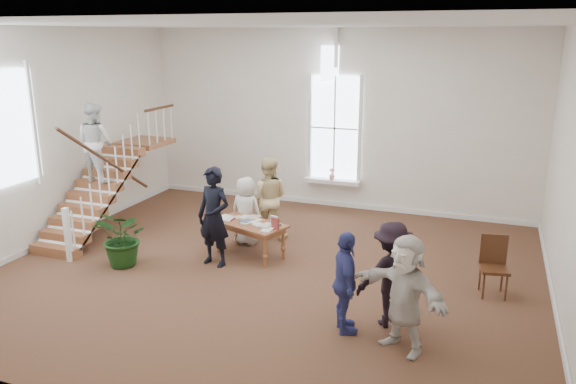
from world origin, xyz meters
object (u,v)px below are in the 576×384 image
at_px(elderly_woman, 246,211).
at_px(woman_cluster_c, 405,294).
at_px(floor_plant, 124,238).
at_px(person_yellow, 268,198).
at_px(woman_cluster_b, 391,274).
at_px(library_table, 249,226).
at_px(side_chair, 494,262).
at_px(police_officer, 214,217).
at_px(woman_cluster_a, 345,283).

distance_m(elderly_woman, woman_cluster_c, 4.91).
bearing_deg(floor_plant, person_yellow, 50.48).
xyz_separation_m(woman_cluster_c, floor_plant, (-5.51, 1.16, -0.28)).
height_order(elderly_woman, floor_plant, elderly_woman).
bearing_deg(woman_cluster_b, library_table, -63.13).
height_order(woman_cluster_b, floor_plant, woman_cluster_b).
bearing_deg(person_yellow, side_chair, 152.10).
bearing_deg(woman_cluster_c, police_officer, -174.50).
height_order(library_table, floor_plant, floor_plant).
relative_size(woman_cluster_c, side_chair, 1.64).
height_order(elderly_woman, woman_cluster_b, woman_cluster_b).
relative_size(elderly_woman, side_chair, 1.40).
distance_m(elderly_woman, woman_cluster_b, 4.28).
relative_size(person_yellow, woman_cluster_b, 1.09).
relative_size(woman_cluster_b, floor_plant, 1.44).
relative_size(woman_cluster_a, floor_plant, 1.38).
xyz_separation_m(woman_cluster_a, side_chair, (2.06, 2.14, -0.20)).
bearing_deg(person_yellow, police_officer, 64.13).
distance_m(library_table, woman_cluster_c, 4.28).
xyz_separation_m(elderly_woman, woman_cluster_c, (3.82, -3.08, 0.13)).
height_order(floor_plant, side_chair, floor_plant).
bearing_deg(side_chair, police_officer, 174.54).
distance_m(library_table, person_yellow, 1.13).
bearing_deg(woman_cluster_c, woman_cluster_b, 145.35).
bearing_deg(library_table, floor_plant, -128.42).
bearing_deg(police_officer, library_table, 65.90).
relative_size(police_officer, woman_cluster_b, 1.17).
distance_m(woman_cluster_a, side_chair, 2.98).
xyz_separation_m(library_table, woman_cluster_a, (2.58, -2.29, 0.17)).
bearing_deg(woman_cluster_b, person_yellow, -75.46).
bearing_deg(woman_cluster_a, woman_cluster_c, -127.36).
height_order(person_yellow, woman_cluster_b, person_yellow).
bearing_deg(side_chair, woman_cluster_a, -145.07).
bearing_deg(woman_cluster_b, side_chair, -163.94).
distance_m(library_table, woman_cluster_b, 3.68).
xyz_separation_m(library_table, elderly_woman, (-0.34, 0.60, 0.11)).
xyz_separation_m(police_officer, woman_cluster_c, (3.92, -1.83, -0.11)).
bearing_deg(elderly_woman, library_table, 124.68).
bearing_deg(woman_cluster_c, library_table, 175.01).
distance_m(woman_cluster_b, woman_cluster_c, 0.72).
height_order(police_officer, person_yellow, police_officer).
distance_m(police_officer, floor_plant, 1.78).
height_order(library_table, person_yellow, person_yellow).
relative_size(person_yellow, woman_cluster_a, 1.15).
height_order(library_table, woman_cluster_a, woman_cluster_a).
bearing_deg(police_officer, side_chair, 15.54).
bearing_deg(side_chair, floor_plant, 178.86).
distance_m(woman_cluster_a, floor_plant, 4.72).
xyz_separation_m(library_table, person_yellow, (-0.04, 1.10, 0.28)).
xyz_separation_m(woman_cluster_b, side_chair, (1.46, 1.69, -0.24)).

